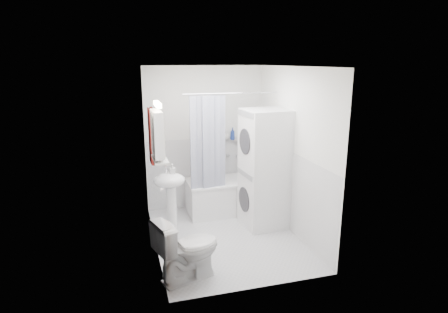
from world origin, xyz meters
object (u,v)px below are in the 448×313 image
object	(u,v)px
sink	(170,190)
toilet	(188,249)
bathtub	(230,194)
washer_dryer	(265,169)

from	to	relation	value
sink	toilet	bearing A→B (deg)	-88.29
bathtub	washer_dryer	distance (m)	0.94
washer_dryer	toilet	size ratio (longest dim) A/B	2.34
washer_dryer	toilet	world-z (taller)	washer_dryer
toilet	bathtub	bearing A→B (deg)	-47.86
bathtub	toilet	world-z (taller)	toilet
bathtub	toilet	size ratio (longest dim) A/B	1.90
sink	toilet	world-z (taller)	sink
bathtub	toilet	bearing A→B (deg)	-120.35
sink	washer_dryer	size ratio (longest dim) A/B	0.58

